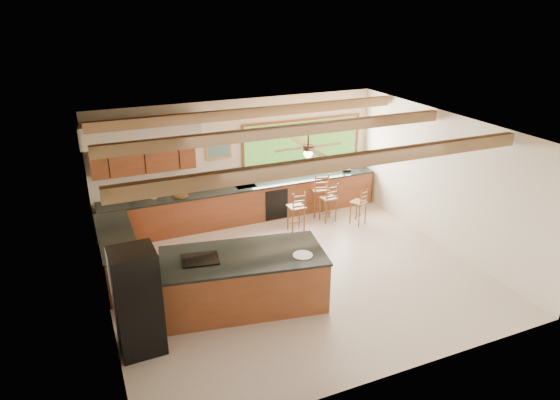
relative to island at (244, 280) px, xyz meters
name	(u,v)px	position (x,y,z in m)	size (l,w,h in m)	color
ground	(294,274)	(1.30, 0.60, -0.51)	(7.20, 7.20, 0.00)	beige
room_shell	(274,162)	(1.13, 1.25, 1.71)	(7.27, 6.54, 3.02)	silver
counter_run	(219,214)	(0.48, 3.12, -0.04)	(7.12, 3.10, 1.22)	brown
island	(244,280)	(0.00, 0.00, 0.00)	(3.10, 1.85, 1.03)	brown
refrigerator	(137,302)	(-1.92, -0.54, 0.37)	(0.70, 0.68, 1.76)	black
bar_stool_a	(297,208)	(2.17, 2.35, 0.11)	(0.39, 0.39, 1.05)	brown
bar_stool_b	(321,190)	(3.13, 2.99, 0.19)	(0.50, 0.50, 1.19)	brown
bar_stool_c	(329,199)	(3.16, 2.58, 0.10)	(0.39, 0.39, 1.03)	brown
bar_stool_d	(360,203)	(3.77, 2.15, 0.05)	(0.44, 0.44, 0.94)	brown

